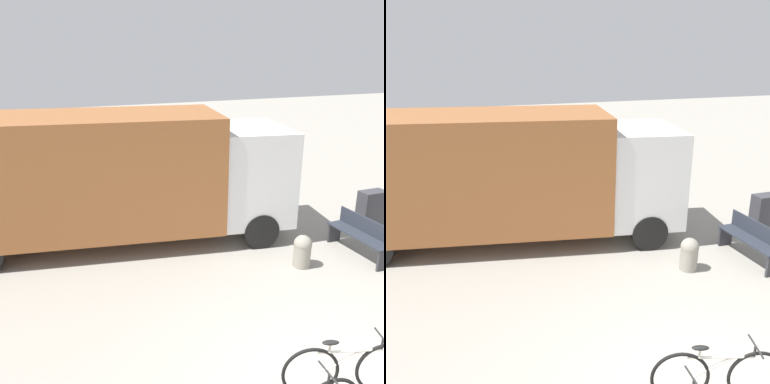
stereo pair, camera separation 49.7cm
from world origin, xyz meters
The scene contains 5 objects.
delivery_truck centered at (-1.91, 5.91, 1.63)m, with size 8.49×3.61×2.97m.
park_bench centered at (3.09, 3.23, 0.47)m, with size 0.45×1.61×0.84m.
bicycle_middle centered at (0.08, 0.09, 0.40)m, with size 1.68×0.60×0.86m.
bollard_near_bench centered at (1.59, 3.23, 0.37)m, with size 0.37×0.37×0.69m.
utility_box centered at (4.19, 4.15, 0.52)m, with size 0.65×0.36×1.04m.
Camera 1 is at (-3.39, -3.37, 4.34)m, focal length 40.00 mm.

